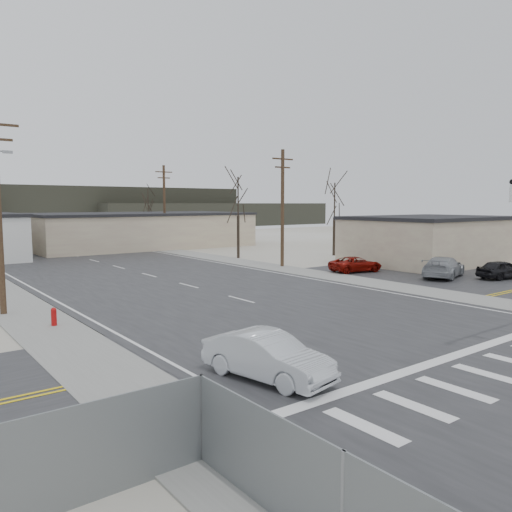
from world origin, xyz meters
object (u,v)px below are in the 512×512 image
at_px(car_parked_dark_b, 428,256).
at_px(car_far_b, 42,244).
at_px(car_parked_silver, 444,267).
at_px(sedan_crossing, 267,356).
at_px(car_parked_red, 356,264).
at_px(car_far_a, 84,240).
at_px(fire_hydrant, 54,317).
at_px(car_parked_dark_a, 502,270).

bearing_deg(car_parked_dark_b, car_far_b, 16.03).
height_order(car_parked_dark_b, car_parked_silver, car_parked_dark_b).
relative_size(car_parked_dark_b, car_parked_silver, 0.94).
bearing_deg(car_parked_silver, car_parked_dark_b, -67.00).
bearing_deg(sedan_crossing, car_parked_dark_b, 13.63).
bearing_deg(car_parked_red, car_far_a, 26.00).
bearing_deg(car_parked_silver, car_parked_red, 5.87).
relative_size(fire_hydrant, car_parked_red, 0.20).
relative_size(fire_hydrant, car_far_b, 0.21).
xyz_separation_m(car_parked_dark_a, car_parked_dark_b, (2.80, 8.00, 0.15)).
xyz_separation_m(sedan_crossing, car_far_b, (5.91, 49.92, -0.01)).
distance_m(car_far_a, car_parked_red, 37.70).
height_order(car_parked_dark_a, car_parked_silver, car_parked_silver).
bearing_deg(car_parked_dark_a, car_far_a, 30.78).
distance_m(sedan_crossing, car_parked_red, 25.54).
height_order(fire_hydrant, car_far_b, car_far_b).
relative_size(car_far_a, car_parked_red, 1.35).
bearing_deg(car_parked_dark_a, car_parked_red, 44.57).
relative_size(fire_hydrant, car_far_a, 0.15).
relative_size(sedan_crossing, car_parked_dark_a, 1.11).
bearing_deg(car_parked_dark_a, car_parked_silver, 56.26).
xyz_separation_m(car_far_a, car_far_b, (-5.34, -1.39, -0.14)).
relative_size(car_far_a, car_parked_silver, 1.10).
bearing_deg(car_parked_dark_b, sedan_crossing, 98.66).
bearing_deg(car_far_a, car_far_b, 36.05).
distance_m(car_parked_dark_b, car_parked_silver, 7.57).
bearing_deg(fire_hydrant, sedan_crossing, -73.05).
height_order(sedan_crossing, car_far_b, sedan_crossing).
xyz_separation_m(car_far_b, car_parked_dark_b, (23.29, -35.95, 0.09)).
xyz_separation_m(fire_hydrant, car_parked_dark_a, (29.75, -5.04, 0.25)).
bearing_deg(fire_hydrant, car_parked_dark_b, 5.20).
distance_m(fire_hydrant, car_parked_red, 24.45).
bearing_deg(fire_hydrant, car_parked_silver, -4.53).
distance_m(car_far_b, car_parked_red, 38.11).
relative_size(fire_hydrant, car_parked_dark_b, 0.17).
relative_size(fire_hydrant, car_parked_dark_a, 0.22).
height_order(sedan_crossing, car_parked_silver, car_parked_silver).
xyz_separation_m(sedan_crossing, car_parked_dark_a, (26.40, 5.96, -0.06)).
distance_m(car_far_b, car_parked_dark_b, 42.84).
bearing_deg(fire_hydrant, car_parked_red, 9.01).
xyz_separation_m(fire_hydrant, sedan_crossing, (3.35, -11.00, 0.31)).
distance_m(fire_hydrant, car_far_b, 40.00).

